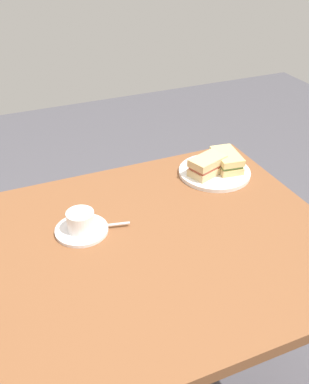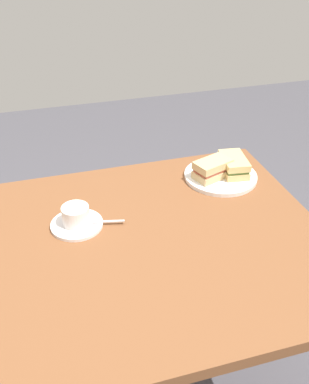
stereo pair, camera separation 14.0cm
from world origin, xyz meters
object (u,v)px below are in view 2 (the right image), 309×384
at_px(sandwich_front, 212,169).
at_px(sandwich_back, 234,165).
at_px(coffee_saucer, 77,224).
at_px(coffee_cup, 76,214).
at_px(dining_table, 101,283).
at_px(sandwich_plate, 220,176).
at_px(spoon, 102,221).

distance_m(sandwich_front, sandwich_back, 0.08).
height_order(coffee_saucer, coffee_cup, coffee_cup).
bearing_deg(dining_table, sandwich_plate, 28.39).
bearing_deg(dining_table, sandwich_front, 29.61).
xyz_separation_m(dining_table, sandwich_front, (0.44, 0.25, 0.17)).
bearing_deg(coffee_saucer, coffee_cup, 93.59).
bearing_deg(spoon, sandwich_plate, 18.78).
bearing_deg(spoon, dining_table, -106.72).
bearing_deg(spoon, sandwich_front, 19.40).
xyz_separation_m(sandwich_back, spoon, (-0.49, -0.15, -0.03)).
height_order(dining_table, coffee_cup, coffee_cup).
height_order(sandwich_front, spoon, sandwich_front).
bearing_deg(dining_table, coffee_saucer, 108.56).
distance_m(sandwich_back, coffee_cup, 0.58).
height_order(dining_table, spoon, spoon).
xyz_separation_m(coffee_saucer, spoon, (0.07, -0.02, 0.01)).
relative_size(coffee_saucer, coffee_cup, 1.45).
bearing_deg(sandwich_back, coffee_cup, -166.45).
distance_m(sandwich_plate, sandwich_back, 0.06).
bearing_deg(coffee_cup, dining_table, -71.63).
xyz_separation_m(sandwich_front, coffee_cup, (-0.48, -0.13, -0.01)).
bearing_deg(coffee_cup, sandwich_back, 13.55).
relative_size(sandwich_front, sandwich_back, 0.99).
distance_m(sandwich_plate, sandwich_front, 0.05).
bearing_deg(sandwich_plate, sandwich_back, 3.80).
bearing_deg(sandwich_front, spoon, -160.60).
bearing_deg(spoon, coffee_cup, 166.16).
height_order(sandwich_back, spoon, sandwich_back).
height_order(sandwich_front, sandwich_back, sandwich_front).
xyz_separation_m(sandwich_back, coffee_saucer, (-0.57, -0.14, -0.04)).
xyz_separation_m(sandwich_plate, coffee_saucer, (-0.52, -0.14, -0.00)).
bearing_deg(spoon, sandwich_back, 17.41).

